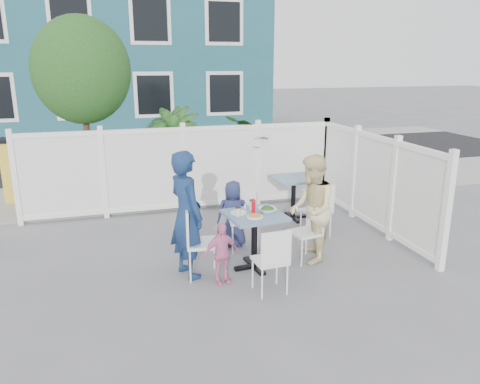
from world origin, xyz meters
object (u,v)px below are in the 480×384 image
object	(u,v)px
main_table	(254,226)
boy	(233,214)
chair_back	(243,213)
woman	(312,209)
utility_cabinet	(22,171)
chair_right	(309,226)
spare_table	(294,187)
toddler	(221,254)
chair_near	(272,257)
man	(186,215)
chair_left	(196,237)

from	to	relation	value
main_table	boy	world-z (taller)	boy
chair_back	boy	size ratio (longest dim) A/B	0.92
main_table	woman	world-z (taller)	woman
utility_cabinet	chair_right	world-z (taller)	utility_cabinet
spare_table	toddler	distance (m)	2.83
main_table	boy	bearing A→B (deg)	94.72
woman	boy	size ratio (longest dim) A/B	1.48
chair_near	man	xyz separation A→B (m)	(-0.89, 0.83, 0.35)
chair_left	chair_near	world-z (taller)	chair_left
chair_near	boy	xyz separation A→B (m)	(-0.04, 1.63, 0.02)
main_table	chair_left	xyz separation A→B (m)	(-0.82, -0.04, -0.06)
boy	toddler	xyz separation A→B (m)	(-0.48, -1.17, -0.11)
chair_near	boy	world-z (taller)	boy
chair_right	chair_back	xyz separation A→B (m)	(-0.77, 0.71, 0.05)
woman	toddler	world-z (taller)	woman
main_table	chair_left	world-z (taller)	chair_left
utility_cabinet	main_table	world-z (taller)	utility_cabinet
main_table	man	size ratio (longest dim) A/B	0.49
chair_left	chair_near	xyz separation A→B (m)	(0.79, -0.75, -0.06)
chair_left	toddler	size ratio (longest dim) A/B	1.17
main_table	spare_table	world-z (taller)	main_table
chair_left	chair_right	size ratio (longest dim) A/B	1.10
chair_right	man	world-z (taller)	man
spare_table	boy	bearing A→B (deg)	-145.54
chair_left	chair_near	bearing A→B (deg)	53.79
chair_right	boy	xyz separation A→B (m)	(-0.90, 0.80, 0.02)
man	chair_near	bearing A→B (deg)	-152.45
chair_back	toddler	xyz separation A→B (m)	(-0.61, -1.09, -0.15)
main_table	toddler	xyz separation A→B (m)	(-0.55, -0.33, -0.20)
chair_back	chair_left	bearing A→B (deg)	52.10
spare_table	woman	bearing A→B (deg)	-104.77
chair_near	main_table	bearing A→B (deg)	84.54
main_table	chair_right	world-z (taller)	chair_right
chair_near	toddler	xyz separation A→B (m)	(-0.52, 0.47, -0.09)
chair_right	woman	xyz separation A→B (m)	(0.02, -0.02, 0.26)
spare_table	chair_near	world-z (taller)	chair_near
boy	chair_left	bearing A→B (deg)	66.53
chair_left	man	world-z (taller)	man
spare_table	toddler	bearing A→B (deg)	-131.28
chair_near	spare_table	bearing A→B (deg)	58.95
man	utility_cabinet	bearing A→B (deg)	11.23
chair_right	main_table	bearing A→B (deg)	81.34
chair_back	toddler	size ratio (longest dim) A/B	1.17
chair_right	toddler	size ratio (longest dim) A/B	1.07
main_table	chair_near	bearing A→B (deg)	-91.81
spare_table	man	bearing A→B (deg)	-141.78
chair_back	man	bearing A→B (deg)	46.17
spare_table	chair_left	world-z (taller)	chair_left
chair_left	boy	bearing A→B (deg)	147.10
utility_cabinet	main_table	distance (m)	5.64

